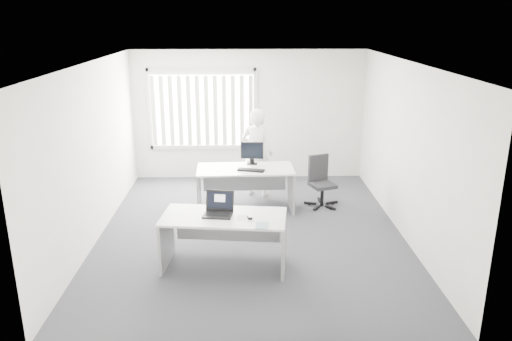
{
  "coord_description": "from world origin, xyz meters",
  "views": [
    {
      "loc": [
        -0.1,
        -7.68,
        3.5
      ],
      "look_at": [
        0.09,
        0.15,
        1.04
      ],
      "focal_mm": 35.0,
      "sensor_mm": 36.0,
      "label": 1
    }
  ],
  "objects_px": {
    "desk_far": "(245,180)",
    "person": "(257,153)",
    "laptop": "(218,205)",
    "monitor": "(252,153)",
    "desk_near": "(224,230)",
    "office_chair": "(321,190)"
  },
  "relations": [
    {
      "from": "desk_near",
      "to": "person",
      "type": "height_order",
      "value": "person"
    },
    {
      "from": "office_chair",
      "to": "monitor",
      "type": "bearing_deg",
      "value": 154.98
    },
    {
      "from": "desk_far",
      "to": "laptop",
      "type": "distance_m",
      "value": 2.28
    },
    {
      "from": "laptop",
      "to": "monitor",
      "type": "bearing_deg",
      "value": 86.77
    },
    {
      "from": "person",
      "to": "laptop",
      "type": "height_order",
      "value": "person"
    },
    {
      "from": "office_chair",
      "to": "person",
      "type": "distance_m",
      "value": 1.46
    },
    {
      "from": "desk_far",
      "to": "laptop",
      "type": "bearing_deg",
      "value": -102.36
    },
    {
      "from": "person",
      "to": "desk_near",
      "type": "bearing_deg",
      "value": 98.54
    },
    {
      "from": "desk_near",
      "to": "person",
      "type": "xyz_separation_m",
      "value": [
        0.55,
        2.99,
        0.31
      ]
    },
    {
      "from": "office_chair",
      "to": "laptop",
      "type": "xyz_separation_m",
      "value": [
        -1.83,
        -2.38,
        0.65
      ]
    },
    {
      "from": "desk_far",
      "to": "person",
      "type": "xyz_separation_m",
      "value": [
        0.24,
        0.76,
        0.31
      ]
    },
    {
      "from": "desk_far",
      "to": "person",
      "type": "bearing_deg",
      "value": 70.34
    },
    {
      "from": "person",
      "to": "laptop",
      "type": "bearing_deg",
      "value": 96.95
    },
    {
      "from": "person",
      "to": "monitor",
      "type": "distance_m",
      "value": 0.52
    },
    {
      "from": "laptop",
      "to": "monitor",
      "type": "xyz_separation_m",
      "value": [
        0.53,
        2.49,
        0.07
      ]
    },
    {
      "from": "laptop",
      "to": "monitor",
      "type": "relative_size",
      "value": 0.95
    },
    {
      "from": "desk_far",
      "to": "office_chair",
      "type": "relative_size",
      "value": 1.85
    },
    {
      "from": "desk_far",
      "to": "office_chair",
      "type": "bearing_deg",
      "value": 4.19
    },
    {
      "from": "office_chair",
      "to": "laptop",
      "type": "distance_m",
      "value": 3.07
    },
    {
      "from": "desk_near",
      "to": "desk_far",
      "type": "height_order",
      "value": "desk_far"
    },
    {
      "from": "person",
      "to": "monitor",
      "type": "relative_size",
      "value": 4.18
    },
    {
      "from": "desk_near",
      "to": "office_chair",
      "type": "bearing_deg",
      "value": 60.21
    }
  ]
}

